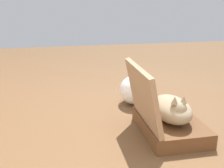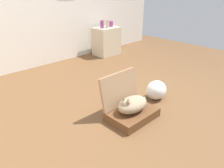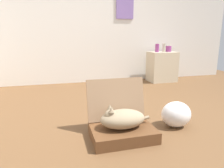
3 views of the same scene
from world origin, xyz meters
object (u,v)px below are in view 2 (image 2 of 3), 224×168
suitcase_base (132,114)px  side_table (107,41)px  plastic_bag_white (156,90)px  vase_short (110,24)px  vase_round (108,24)px  cat (132,104)px  vase_tall (102,24)px

suitcase_base → side_table: 2.87m
plastic_bag_white → side_table: side_table is taller
vase_short → vase_round: vase_round is taller
cat → vase_short: 3.01m
side_table → vase_round: bearing=-90.0°
cat → vase_tall: vase_tall is taller
side_table → vase_short: bearing=9.0°
plastic_bag_white → suitcase_base: bearing=-170.7°
vase_tall → vase_round: (0.15, -0.03, 0.00)m
plastic_bag_white → vase_short: (1.16, 2.23, 0.58)m
plastic_bag_white → vase_round: (1.02, 2.16, 0.60)m
cat → side_table: bearing=53.9°
suitcase_base → plastic_bag_white: plastic_bag_white is taller
suitcase_base → cat: cat is taller
cat → plastic_bag_white: 0.68m
side_table → vase_short: (0.15, 0.02, 0.39)m
vase_tall → plastic_bag_white: bearing=-111.7°
plastic_bag_white → vase_round: vase_round is taller
suitcase_base → vase_short: 3.03m
side_table → cat: bearing=-126.1°
suitcase_base → plastic_bag_white: bearing=9.3°
cat → side_table: side_table is taller
suitcase_base → plastic_bag_white: size_ratio=1.86×
side_table → vase_round: vase_round is taller
suitcase_base → vase_short: size_ratio=4.58×
cat → vase_short: (1.83, 2.33, 0.51)m
side_table → vase_tall: size_ratio=3.71×
cat → plastic_bag_white: (0.67, 0.11, -0.07)m
suitcase_base → vase_round: vase_round is taller
vase_tall → vase_round: size_ratio=0.96×
plastic_bag_white → vase_round: size_ratio=1.81×
plastic_bag_white → vase_tall: vase_tall is taller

